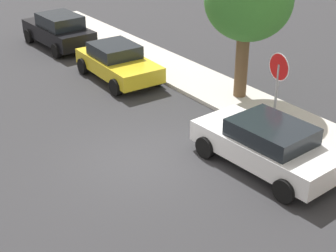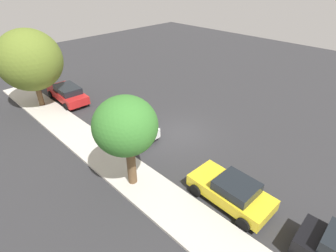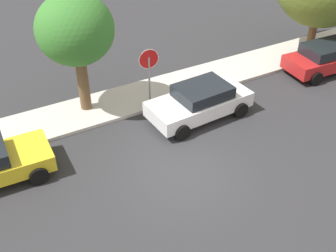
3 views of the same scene
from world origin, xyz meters
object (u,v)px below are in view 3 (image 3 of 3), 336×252
(stop_sign, at_px, (149,67))
(parked_car_white, at_px, (200,101))
(parked_car_red, at_px, (330,56))
(street_tree_near_corner, at_px, (75,30))

(stop_sign, height_order, parked_car_white, stop_sign)
(stop_sign, bearing_deg, parked_car_red, -9.00)
(stop_sign, distance_m, parked_car_red, 9.13)
(stop_sign, distance_m, parked_car_white, 2.47)
(street_tree_near_corner, bearing_deg, parked_car_white, -35.85)
(stop_sign, height_order, parked_car_red, stop_sign)
(parked_car_white, bearing_deg, parked_car_red, 2.48)
(parked_car_red, distance_m, street_tree_near_corner, 12.06)
(stop_sign, relative_size, parked_car_red, 0.56)
(parked_car_red, bearing_deg, stop_sign, 171.00)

